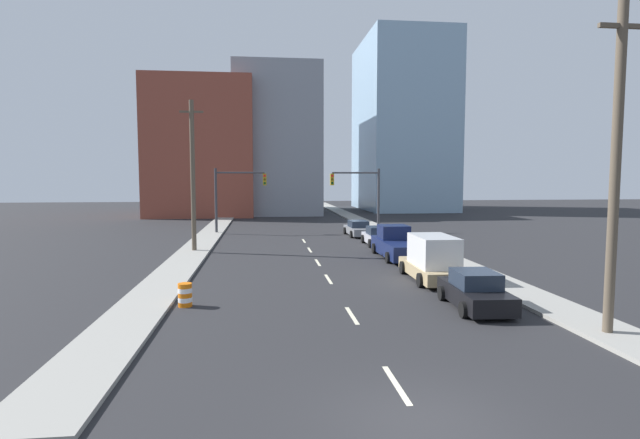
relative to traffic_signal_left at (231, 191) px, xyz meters
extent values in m
plane|color=#262628|center=(6.24, -36.87, -3.97)|extent=(200.00, 200.00, 0.00)
cube|color=gray|center=(-1.91, 8.26, -3.90)|extent=(2.22, 90.26, 0.15)
cube|color=gray|center=(14.39, 8.26, -3.90)|extent=(2.22, 90.26, 0.15)
cube|color=beige|center=(6.24, -34.87, -3.96)|extent=(0.16, 2.40, 0.01)
cube|color=beige|center=(6.24, -28.52, -3.96)|extent=(0.16, 2.40, 0.01)
cube|color=beige|center=(6.24, -21.69, -3.96)|extent=(0.16, 2.40, 0.01)
cube|color=beige|center=(6.24, -16.65, -3.96)|extent=(0.16, 2.40, 0.01)
cube|color=beige|center=(6.24, -11.29, -3.96)|extent=(0.16, 2.40, 0.01)
cube|color=beige|center=(6.24, -6.15, -3.96)|extent=(0.16, 2.40, 0.01)
cube|color=brown|center=(-5.32, 25.26, 5.16)|extent=(14.00, 16.00, 18.26)
cube|color=gray|center=(4.97, 29.26, 6.36)|extent=(12.00, 20.00, 20.66)
cube|color=#8CADC6|center=(25.51, 33.26, 9.59)|extent=(13.00, 20.00, 27.11)
cylinder|color=#38383D|center=(-1.40, 0.00, -0.94)|extent=(0.24, 0.24, 6.06)
cylinder|color=#38383D|center=(0.85, 0.00, 1.69)|extent=(4.49, 0.16, 0.16)
cube|color=#B79319|center=(3.10, 0.00, 1.06)|extent=(0.34, 0.32, 1.10)
cylinder|color=red|center=(3.10, -0.17, 1.40)|extent=(0.22, 0.04, 0.22)
cylinder|color=#593F0C|center=(3.10, -0.17, 1.06)|extent=(0.22, 0.04, 0.22)
cylinder|color=#0C3F14|center=(3.10, -0.17, 0.72)|extent=(0.22, 0.04, 0.22)
cylinder|color=#38383D|center=(13.93, 0.00, -0.94)|extent=(0.24, 0.24, 6.06)
cylinder|color=#38383D|center=(11.68, 0.00, 1.69)|extent=(4.49, 0.16, 0.16)
cube|color=#B79319|center=(9.43, 0.00, 1.06)|extent=(0.34, 0.32, 1.10)
cylinder|color=red|center=(9.43, -0.17, 1.40)|extent=(0.22, 0.04, 0.22)
cylinder|color=#593F0C|center=(9.43, -0.17, 1.06)|extent=(0.22, 0.04, 0.22)
cylinder|color=#0C3F14|center=(9.43, -0.17, 0.72)|extent=(0.22, 0.04, 0.22)
cylinder|color=brown|center=(14.18, -31.89, 1.41)|extent=(0.32, 0.32, 10.75)
cube|color=brown|center=(14.18, -31.89, 5.99)|extent=(1.60, 0.14, 0.14)
cylinder|color=brown|center=(-1.88, -11.41, 1.28)|extent=(0.32, 0.32, 10.50)
cube|color=brown|center=(-1.88, -11.41, 5.73)|extent=(1.60, 0.14, 0.14)
cylinder|color=orange|center=(-0.25, -26.43, -3.87)|extent=(0.56, 0.56, 0.19)
cylinder|color=white|center=(-0.25, -26.43, -3.68)|extent=(0.56, 0.56, 0.19)
cylinder|color=orange|center=(-0.25, -26.43, -3.49)|extent=(0.56, 0.56, 0.19)
cylinder|color=white|center=(-0.25, -26.43, -3.30)|extent=(0.56, 0.56, 0.19)
cylinder|color=orange|center=(-0.25, -26.43, -3.11)|extent=(0.56, 0.56, 0.19)
cube|color=black|center=(11.32, -28.02, -3.45)|extent=(2.02, 4.41, 0.70)
cube|color=#1E2838|center=(11.32, -28.02, -2.78)|extent=(1.68, 2.03, 0.63)
cylinder|color=black|center=(10.47, -26.63, -3.66)|extent=(0.25, 0.63, 0.62)
cylinder|color=black|center=(12.32, -26.73, -3.66)|extent=(0.25, 0.63, 0.62)
cylinder|color=black|center=(10.32, -29.30, -3.66)|extent=(0.25, 0.63, 0.62)
cylinder|color=black|center=(12.18, -29.40, -3.66)|extent=(0.25, 0.63, 0.62)
cube|color=tan|center=(11.45, -22.46, -3.47)|extent=(2.23, 5.46, 0.61)
cube|color=silver|center=(11.45, -22.73, -2.42)|extent=(1.93, 3.40, 1.49)
cylinder|color=black|center=(10.42, -20.75, -3.62)|extent=(0.24, 0.70, 0.69)
cylinder|color=black|center=(12.58, -20.81, -3.62)|extent=(0.24, 0.70, 0.69)
cylinder|color=black|center=(10.33, -24.10, -3.62)|extent=(0.24, 0.70, 0.69)
cylinder|color=black|center=(12.48, -24.16, -3.62)|extent=(0.24, 0.70, 0.69)
cube|color=#141E47|center=(11.58, -15.41, -3.31)|extent=(2.16, 6.37, 0.93)
cube|color=#141E47|center=(11.58, -14.45, -2.39)|extent=(1.87, 1.92, 0.92)
cylinder|color=black|center=(10.50, -13.43, -3.62)|extent=(0.23, 0.70, 0.70)
cylinder|color=black|center=(12.68, -13.45, -3.62)|extent=(0.23, 0.70, 0.70)
cylinder|color=black|center=(10.47, -17.37, -3.62)|extent=(0.23, 0.70, 0.70)
cylinder|color=black|center=(12.65, -17.38, -3.62)|extent=(0.23, 0.70, 0.70)
cube|color=#B2B2BC|center=(11.75, -9.30, -3.46)|extent=(1.82, 4.40, 0.65)
cube|color=#1E2838|center=(11.75, -9.30, -2.84)|extent=(1.59, 1.99, 0.60)
cylinder|color=black|center=(10.83, -7.94, -3.64)|extent=(0.22, 0.65, 0.65)
cylinder|color=black|center=(12.69, -7.95, -3.64)|extent=(0.22, 0.65, 0.65)
cylinder|color=black|center=(10.82, -10.66, -3.64)|extent=(0.22, 0.65, 0.65)
cylinder|color=black|center=(12.68, -10.67, -3.64)|extent=(0.22, 0.65, 0.65)
cube|color=slate|center=(11.38, -3.05, -3.49)|extent=(1.87, 4.84, 0.62)
cube|color=#1E2838|center=(11.38, -3.05, -2.89)|extent=(1.60, 2.20, 0.57)
cylinder|color=black|center=(10.43, -1.59, -3.65)|extent=(0.24, 0.64, 0.63)
cylinder|color=black|center=(12.25, -1.54, -3.65)|extent=(0.24, 0.64, 0.63)
cylinder|color=black|center=(10.51, -4.56, -3.65)|extent=(0.24, 0.64, 0.63)
cylinder|color=black|center=(12.32, -4.52, -3.65)|extent=(0.24, 0.64, 0.63)
camera|label=1|loc=(2.94, -46.78, 1.26)|focal=28.00mm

